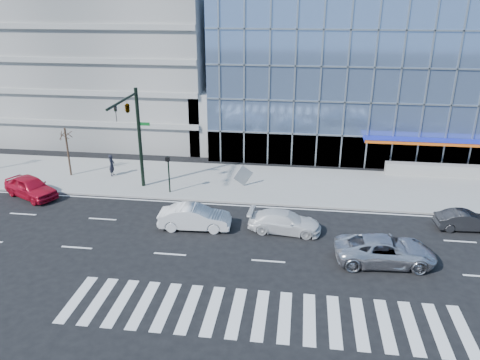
% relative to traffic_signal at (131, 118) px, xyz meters
% --- Properties ---
extents(ground, '(160.00, 160.00, 0.00)m').
position_rel_traffic_signal_xyz_m(ground, '(11.00, -4.57, -6.16)').
color(ground, black).
rests_on(ground, ground).
extents(sidewalk, '(120.00, 8.00, 0.15)m').
position_rel_traffic_signal_xyz_m(sidewalk, '(11.00, 3.43, -6.09)').
color(sidewalk, gray).
rests_on(sidewalk, ground).
extents(theatre_building, '(42.00, 26.00, 15.00)m').
position_rel_traffic_signal_xyz_m(theatre_building, '(25.00, 21.43, 1.34)').
color(theatre_building, '#6D89B6').
rests_on(theatre_building, ground).
extents(parking_garage, '(24.00, 24.00, 20.00)m').
position_rel_traffic_signal_xyz_m(parking_garage, '(-9.00, 21.43, 3.84)').
color(parking_garage, gray).
rests_on(parking_garage, ground).
extents(ramp_block, '(6.00, 8.00, 6.00)m').
position_rel_traffic_signal_xyz_m(ramp_block, '(5.00, 13.43, -3.16)').
color(ramp_block, gray).
rests_on(ramp_block, ground).
extents(traffic_signal, '(1.14, 5.74, 8.00)m').
position_rel_traffic_signal_xyz_m(traffic_signal, '(0.00, 0.00, 0.00)').
color(traffic_signal, black).
rests_on(traffic_signal, sidewalk).
extents(ped_signal_post, '(0.30, 0.33, 3.00)m').
position_rel_traffic_signal_xyz_m(ped_signal_post, '(2.50, 0.37, -4.02)').
color(ped_signal_post, black).
rests_on(ped_signal_post, sidewalk).
extents(street_tree_near, '(1.10, 1.10, 4.23)m').
position_rel_traffic_signal_xyz_m(street_tree_near, '(-7.00, 2.93, -2.39)').
color(street_tree_near, '#332319').
rests_on(street_tree_near, sidewalk).
extents(silver_suv, '(5.99, 3.07, 1.62)m').
position_rel_traffic_signal_xyz_m(silver_suv, '(17.76, -7.79, -5.36)').
color(silver_suv, silver).
rests_on(silver_suv, ground).
extents(white_suv, '(4.96, 2.32, 1.40)m').
position_rel_traffic_signal_xyz_m(white_suv, '(11.76, -4.67, -5.46)').
color(white_suv, white).
rests_on(white_suv, ground).
extents(white_sedan, '(4.91, 1.94, 1.59)m').
position_rel_traffic_signal_xyz_m(white_sedan, '(5.76, -5.01, -5.37)').
color(white_sedan, silver).
rests_on(white_sedan, ground).
extents(dark_sedan, '(4.00, 1.63, 1.29)m').
position_rel_traffic_signal_xyz_m(dark_sedan, '(23.76, -2.77, -5.52)').
color(dark_sedan, black).
rests_on(dark_sedan, ground).
extents(red_sedan, '(5.21, 3.94, 1.65)m').
position_rel_traffic_signal_xyz_m(red_sedan, '(-8.01, -1.59, -5.34)').
color(red_sedan, '#B40D26').
rests_on(red_sedan, ground).
extents(pedestrian, '(0.48, 0.71, 1.88)m').
position_rel_traffic_signal_xyz_m(pedestrian, '(-3.37, 3.29, -5.07)').
color(pedestrian, black).
rests_on(pedestrian, sidewalk).
extents(tilted_panel, '(1.52, 1.12, 1.83)m').
position_rel_traffic_signal_xyz_m(tilted_panel, '(8.09, 2.43, -5.10)').
color(tilted_panel, '#999999').
rests_on(tilted_panel, sidewalk).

